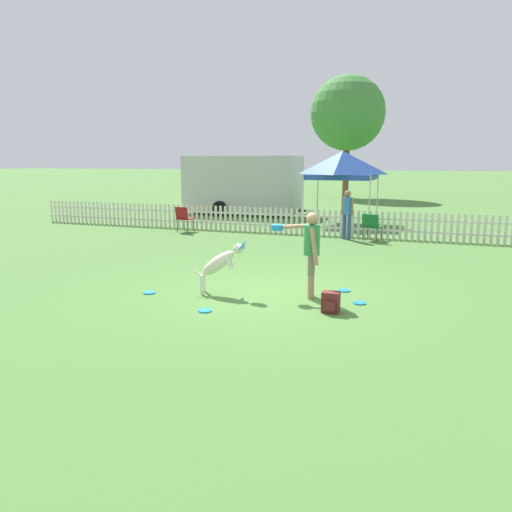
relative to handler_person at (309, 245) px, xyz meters
name	(u,v)px	position (x,y,z in m)	size (l,w,h in m)	color
ground_plane	(275,294)	(-0.62, -0.01, -0.96)	(240.00, 240.00, 0.00)	#4C7A38
handler_person	(309,245)	(0.00, 0.00, 0.00)	(0.98, 0.49, 1.53)	tan
leaping_dog	(220,262)	(-1.58, -0.32, -0.36)	(1.13, 0.41, 1.01)	beige
frisbee_near_handler	(359,303)	(0.93, -0.10, -0.94)	(0.23, 0.23, 0.02)	#1E8CD8
frisbee_near_dog	(205,311)	(-1.37, -1.42, -0.94)	(0.23, 0.23, 0.02)	#1E8CD8
frisbee_midfield	(149,293)	(-2.84, -0.75, -0.94)	(0.23, 0.23, 0.02)	#1E8CD8
frisbee_far_scatter	(344,290)	(0.54, 0.64, -0.94)	(0.23, 0.23, 0.02)	#1E8CD8
backpack_on_grass	(331,302)	(0.57, -0.76, -0.79)	(0.28, 0.25, 0.34)	maroon
picket_fence	(347,223)	(-0.62, 7.55, -0.52)	(23.94, 0.04, 0.86)	silver
folding_chair_blue_left	(372,225)	(0.25, 6.93, -0.46)	(0.61, 0.62, 0.83)	#333338
folding_chair_center	(184,217)	(-6.07, 6.70, -0.43)	(0.54, 0.56, 0.87)	#333338
canopy_tent_main	(343,165)	(-1.42, 10.87, 1.29)	(2.50, 2.50, 2.78)	silver
spectator_standing	(347,210)	(-0.52, 6.98, -0.04)	(0.39, 0.27, 1.52)	#334C7A
equipment_trailer	(243,184)	(-6.27, 12.81, 0.42)	(5.87, 2.56, 2.62)	#B7B7B7
tree_left_grove	(348,113)	(-3.72, 24.95, 4.48)	(4.81, 4.81, 7.86)	brown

